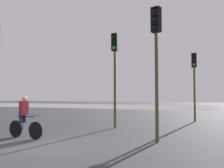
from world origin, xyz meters
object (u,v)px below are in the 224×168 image
object	(u,v)px
traffic_light_center	(115,62)
traffic_light_near_right	(156,48)
cyclist	(24,117)
traffic_light_far_right	(194,74)

from	to	relation	value
traffic_light_center	traffic_light_near_right	bearing A→B (deg)	132.00
traffic_light_center	cyclist	world-z (taller)	traffic_light_center
traffic_light_center	traffic_light_far_right	size ratio (longest dim) A/B	1.11
traffic_light_center	cyclist	bearing A→B (deg)	62.95
traffic_light_near_right	cyclist	distance (m)	5.56
traffic_light_center	cyclist	size ratio (longest dim) A/B	2.82
traffic_light_near_right	traffic_light_far_right	bearing A→B (deg)	-79.59
traffic_light_far_right	cyclist	size ratio (longest dim) A/B	2.54
traffic_light_far_right	cyclist	world-z (taller)	traffic_light_far_right
cyclist	traffic_light_center	bearing A→B (deg)	159.23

